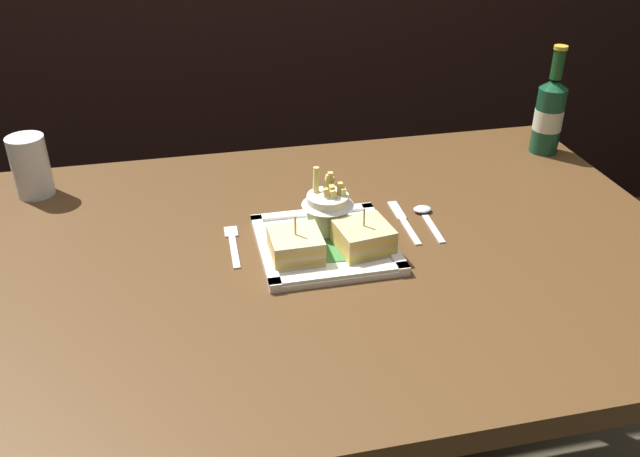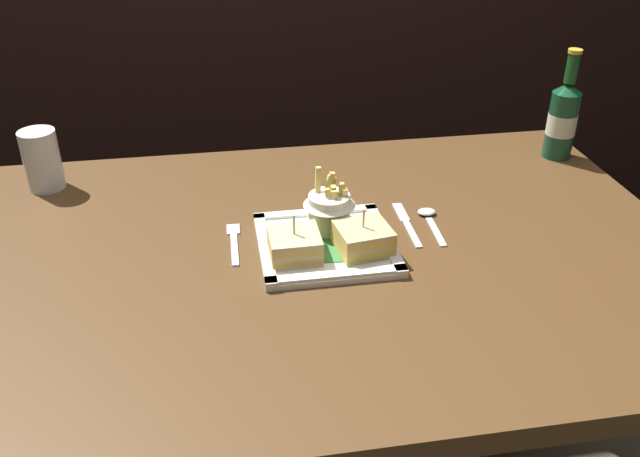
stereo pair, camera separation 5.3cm
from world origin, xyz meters
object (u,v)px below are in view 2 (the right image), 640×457
at_px(knife, 406,222).
at_px(spoon, 429,217).
at_px(sandwich_half_right, 363,238).
at_px(water_glass, 43,164).
at_px(sandwich_half_left, 294,245).
at_px(dining_table, 315,294).
at_px(beer_bottle, 563,118).
at_px(square_plate, 325,244).
at_px(fries_cup, 329,205).
at_px(fork, 234,241).

height_order(knife, spoon, spoon).
xyz_separation_m(sandwich_half_right, spoon, (0.15, 0.10, -0.03)).
bearing_deg(water_glass, sandwich_half_left, -37.86).
relative_size(dining_table, sandwich_half_left, 15.36).
bearing_deg(sandwich_half_left, beer_bottle, 27.60).
height_order(square_plate, knife, square_plate).
distance_m(sandwich_half_right, beer_bottle, 0.62).
bearing_deg(square_plate, sandwich_half_right, -30.32).
xyz_separation_m(square_plate, knife, (0.16, 0.06, -0.01)).
distance_m(sandwich_half_left, knife, 0.24).
xyz_separation_m(sandwich_half_right, fries_cup, (-0.04, 0.08, 0.03)).
height_order(dining_table, spoon, spoon).
xyz_separation_m(sandwich_half_left, sandwich_half_right, (0.12, 0.00, 0.00)).
distance_m(sandwich_half_right, fries_cup, 0.10).
height_order(fries_cup, water_glass, fries_cup).
relative_size(beer_bottle, water_glass, 1.97).
relative_size(water_glass, knife, 0.74).
bearing_deg(spoon, beer_bottle, 32.20).
bearing_deg(dining_table, fork, 161.05).
height_order(square_plate, beer_bottle, beer_bottle).
bearing_deg(sandwich_half_right, beer_bottle, 32.64).
bearing_deg(spoon, sandwich_half_right, -146.30).
distance_m(water_glass, fork, 0.47).
bearing_deg(dining_table, beer_bottle, 26.74).
relative_size(dining_table, knife, 8.07).
bearing_deg(beer_bottle, spoon, -147.80).
bearing_deg(square_plate, dining_table, -172.82).
bearing_deg(beer_bottle, square_plate, -152.69).
bearing_deg(dining_table, spoon, 16.73).
xyz_separation_m(water_glass, spoon, (0.74, -0.26, -0.05)).
height_order(beer_bottle, spoon, beer_bottle).
relative_size(sandwich_half_left, water_glass, 0.70).
relative_size(sandwich_half_right, fries_cup, 0.86).
height_order(square_plate, spoon, square_plate).
bearing_deg(knife, dining_table, -161.15).
bearing_deg(dining_table, knife, 18.85).
bearing_deg(fork, dining_table, -18.95).
bearing_deg(fork, knife, 2.72).
distance_m(dining_table, sandwich_half_left, 0.14).
height_order(dining_table, fork, fork).
height_order(dining_table, water_glass, water_glass).
bearing_deg(fries_cup, beer_bottle, 24.18).
bearing_deg(knife, fork, -177.28).
xyz_separation_m(beer_bottle, water_glass, (-1.11, 0.03, -0.04)).
distance_m(dining_table, square_plate, 0.11).
bearing_deg(dining_table, sandwich_half_left, -140.96).
relative_size(knife, spoon, 1.24).
distance_m(beer_bottle, knife, 0.49).
relative_size(fries_cup, beer_bottle, 0.48).
xyz_separation_m(beer_bottle, spoon, (-0.37, -0.23, -0.09)).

